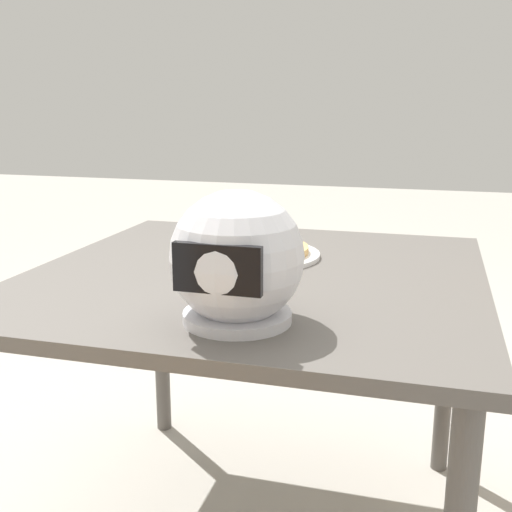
{
  "coord_description": "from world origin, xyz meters",
  "views": [
    {
      "loc": [
        -0.39,
        1.41,
        1.14
      ],
      "look_at": [
        0.02,
        -0.07,
        0.76
      ],
      "focal_mm": 44.4,
      "sensor_mm": 36.0,
      "label": 1
    }
  ],
  "objects": [
    {
      "name": "dining_table",
      "position": [
        0.0,
        0.0,
        0.66
      ],
      "size": [
        1.06,
        1.06,
        0.74
      ],
      "color": "#5B5651",
      "rests_on": "ground"
    },
    {
      "name": "pizza",
      "position": [
        0.04,
        -0.14,
        0.76
      ],
      "size": [
        0.27,
        0.27,
        0.05
      ],
      "color": "tan",
      "rests_on": "pizza_plate"
    },
    {
      "name": "motorcycle_helmet",
      "position": [
        -0.06,
        0.35,
        0.85
      ],
      "size": [
        0.25,
        0.25,
        0.25
      ],
      "color": "silver",
      "rests_on": "dining_table"
    },
    {
      "name": "pizza_plate",
      "position": [
        0.04,
        -0.14,
        0.74
      ],
      "size": [
        0.33,
        0.33,
        0.01
      ],
      "primitive_type": "cylinder",
      "color": "white",
      "rests_on": "dining_table"
    }
  ]
}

